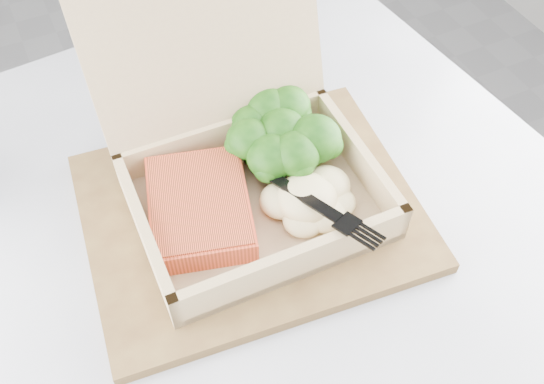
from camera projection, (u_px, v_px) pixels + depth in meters
name	position (u px, v px, depth m)	size (l,w,h in m)	color
cafe_table	(242.00, 314.00, 0.78)	(0.83, 0.83, 0.72)	black
serving_tray	(251.00, 211.00, 0.64)	(0.34, 0.27, 0.01)	brown
takeout_container	(239.00, 147.00, 0.61)	(0.25, 0.26, 0.22)	#9E845F
salmon_fillet	(200.00, 208.00, 0.61)	(0.10, 0.13, 0.03)	#D8492A
broccoli_pile	(282.00, 138.00, 0.65)	(0.13, 0.13, 0.05)	#2E6917
mashed_potatoes	(307.00, 198.00, 0.61)	(0.10, 0.09, 0.03)	beige
plastic_fork	(279.00, 179.00, 0.61)	(0.07, 0.16, 0.02)	black
receipt	(176.00, 108.00, 0.75)	(0.07, 0.14, 0.00)	white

